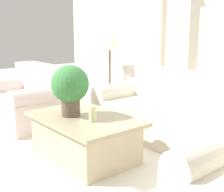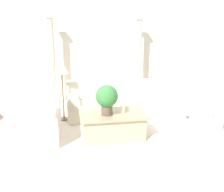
# 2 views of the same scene
# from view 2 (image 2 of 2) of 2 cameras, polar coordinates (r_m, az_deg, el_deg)

# --- Properties ---
(ground_plane) EXTENTS (16.00, 16.00, 0.00)m
(ground_plane) POSITION_cam_2_polar(r_m,az_deg,el_deg) (4.64, -0.04, -8.38)
(ground_plane) COLOR silver
(wall_back) EXTENTS (10.00, 0.06, 3.20)m
(wall_back) POSITION_cam_2_polar(r_m,az_deg,el_deg) (7.01, -3.97, 12.35)
(wall_back) COLOR silver
(wall_back) RESTS_ON ground_plane
(sofa_long) EXTENTS (2.41, 0.93, 0.84)m
(sofa_long) POSITION_cam_2_polar(r_m,az_deg,el_deg) (5.37, 1.42, -1.58)
(sofa_long) COLOR beige
(sofa_long) RESTS_ON ground_plane
(loveseat) EXTENTS (1.35, 0.93, 0.84)m
(loveseat) POSITION_cam_2_polar(r_m,az_deg,el_deg) (4.34, -22.42, -6.15)
(loveseat) COLOR silver
(loveseat) RESTS_ON ground_plane
(coffee_table) EXTENTS (1.24, 0.81, 0.46)m
(coffee_table) POSITION_cam_2_polar(r_m,az_deg,el_deg) (4.18, 0.22, -7.42)
(coffee_table) COLOR tan
(coffee_table) RESTS_ON ground_plane
(potted_plant) EXTENTS (0.41, 0.41, 0.55)m
(potted_plant) POSITION_cam_2_polar(r_m,az_deg,el_deg) (3.91, -1.38, -0.40)
(potted_plant) COLOR brown
(potted_plant) RESTS_ON coffee_table
(pillar_candle) EXTENTS (0.08, 0.08, 0.16)m
(pillar_candle) POSITION_cam_2_polar(r_m,az_deg,el_deg) (4.09, 3.04, -3.35)
(pillar_candle) COLOR beige
(pillar_candle) RESTS_ON coffee_table
(floor_lamp) EXTENTS (0.32, 0.32, 1.38)m
(floor_lamp) POSITION_cam_2_polar(r_m,az_deg,el_deg) (5.02, -13.02, 6.45)
(floor_lamp) COLOR brown
(floor_lamp) RESTS_ON ground_plane
(column_left) EXTENTS (0.23, 0.23, 2.48)m
(column_left) POSITION_cam_2_polar(r_m,az_deg,el_deg) (6.55, -15.30, 8.94)
(column_left) COLOR beige
(column_left) RESTS_ON ground_plane
(column_right) EXTENTS (0.23, 0.23, 2.48)m
(column_right) POSITION_cam_2_polar(r_m,az_deg,el_deg) (6.81, 6.98, 9.46)
(column_right) COLOR beige
(column_right) RESTS_ON ground_plane
(armchair) EXTENTS (0.85, 0.78, 0.81)m
(armchair) POSITION_cam_2_polar(r_m,az_deg,el_deg) (4.89, 20.10, -3.84)
(armchair) COLOR beige
(armchair) RESTS_ON ground_plane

